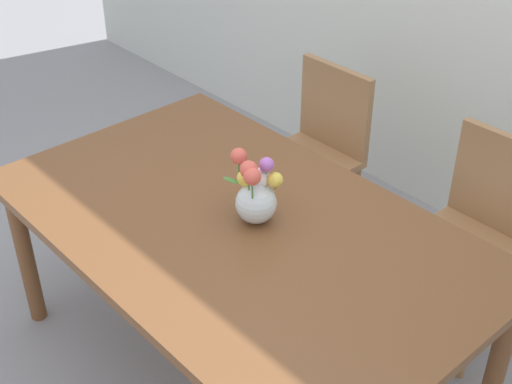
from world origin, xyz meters
TOP-DOWN VIEW (x-y plane):
  - ground_plane at (0.00, 0.00)m, footprint 12.00×12.00m
  - dining_table at (0.00, 0.00)m, footprint 1.83×1.10m
  - chair_left at (-0.45, 0.89)m, footprint 0.42×0.42m
  - chair_right at (0.45, 0.89)m, footprint 0.42×0.42m
  - flower_vase at (0.03, 0.05)m, footprint 0.21×0.15m

SIDE VIEW (x-z plane):
  - ground_plane at x=0.00m, z-range 0.00..0.00m
  - chair_left at x=-0.45m, z-range 0.07..0.97m
  - chair_right at x=0.45m, z-range 0.07..0.97m
  - dining_table at x=0.00m, z-range 0.30..1.04m
  - flower_vase at x=0.03m, z-range 0.73..0.98m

